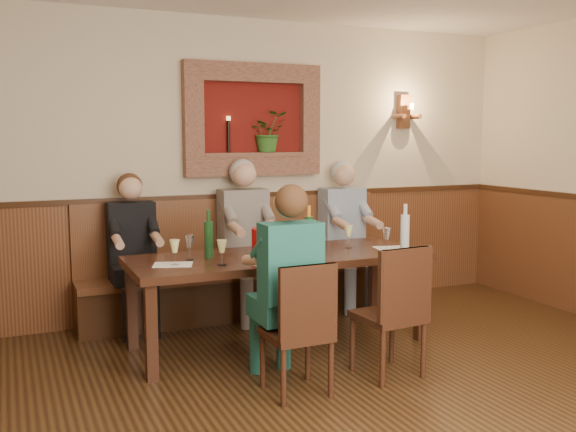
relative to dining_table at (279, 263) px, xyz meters
name	(u,v)px	position (x,y,z in m)	size (l,w,h in m)	color
room_shell	(418,99)	(0.00, -1.85, 1.21)	(6.04, 6.04, 2.82)	beige
wainscoting	(412,340)	(0.00, -1.85, -0.09)	(6.02, 6.02, 1.15)	#522C17
wall_niche	(257,124)	(0.24, 1.09, 1.13)	(1.36, 0.30, 1.06)	#62120E
wall_sconce	(405,113)	(1.90, 1.08, 1.27)	(0.25, 0.20, 0.35)	#522C17
dining_table	(279,263)	(0.00, 0.00, 0.00)	(2.40, 0.90, 0.75)	black
bench	(240,281)	(0.00, 0.94, -0.35)	(3.00, 0.45, 1.11)	#381E0F
chair_near_left	(297,355)	(-0.29, -0.98, -0.41)	(0.40, 0.40, 0.90)	black
chair_near_right	(389,337)	(0.45, -0.94, -0.40)	(0.45, 0.45, 0.94)	black
person_bench_left	(134,267)	(-1.01, 0.84, -0.11)	(0.40, 0.49, 1.38)	black
person_bench_mid	(247,253)	(0.03, 0.84, -0.06)	(0.45, 0.55, 1.49)	#5F5857
person_bench_right	(346,247)	(1.08, 0.84, -0.07)	(0.43, 0.53, 1.46)	navy
person_chair_front	(285,302)	(-0.29, -0.78, -0.10)	(0.40, 0.49, 1.38)	#1A4F5B
spittoon_bucket	(265,244)	(-0.17, -0.13, 0.19)	(0.21, 0.21, 0.24)	red
wine_bottle_green_a	(309,233)	(0.25, -0.03, 0.23)	(0.07, 0.07, 0.39)	#19471E
wine_bottle_green_b	(209,238)	(-0.56, 0.09, 0.23)	(0.08, 0.08, 0.38)	#19471E
water_bottle	(405,232)	(1.00, -0.30, 0.24)	(0.10, 0.10, 0.39)	silver
tasting_sheet_a	(173,264)	(-0.88, -0.07, 0.08)	(0.28, 0.20, 0.00)	white
tasting_sheet_b	(292,259)	(0.01, -0.24, 0.08)	(0.25, 0.18, 0.00)	white
tasting_sheet_c	(393,248)	(0.99, -0.13, 0.08)	(0.29, 0.21, 0.00)	white
tasting_sheet_d	(267,262)	(-0.22, -0.28, 0.08)	(0.28, 0.20, 0.00)	white
wine_glass_0	(348,236)	(0.66, 0.05, 0.17)	(0.08, 0.08, 0.19)	#F4F995
wine_glass_1	(222,253)	(-0.56, -0.24, 0.17)	(0.08, 0.08, 0.19)	#F4F995
wine_glass_2	(175,253)	(-0.88, -0.10, 0.17)	(0.08, 0.08, 0.19)	#F4F995
wine_glass_3	(298,240)	(0.19, 0.05, 0.17)	(0.08, 0.08, 0.19)	#F4F995
wine_glass_4	(292,246)	(0.03, -0.18, 0.17)	(0.08, 0.08, 0.19)	#F4F995
wine_glass_5	(386,239)	(0.88, -0.20, 0.17)	(0.08, 0.08, 0.19)	white
wine_glass_6	(264,250)	(-0.24, -0.27, 0.17)	(0.08, 0.08, 0.19)	#F4F995
wine_glass_7	(190,247)	(-0.72, 0.07, 0.17)	(0.08, 0.08, 0.19)	white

